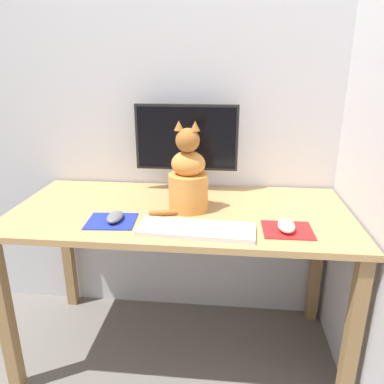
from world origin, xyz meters
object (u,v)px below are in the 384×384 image
(computer_mouse_left, at_px, (115,217))
(computer_mouse_right, at_px, (286,226))
(keyboard, at_px, (196,229))
(monitor, at_px, (186,144))
(cat, at_px, (188,178))

(computer_mouse_left, xyz_separation_m, computer_mouse_right, (0.64, -0.03, 0.00))
(keyboard, xyz_separation_m, computer_mouse_right, (0.32, 0.04, 0.01))
(monitor, xyz_separation_m, cat, (0.04, -0.24, -0.09))
(computer_mouse_left, xyz_separation_m, cat, (0.27, 0.15, 0.12))
(computer_mouse_left, bearing_deg, cat, 29.75)
(computer_mouse_left, distance_m, cat, 0.33)
(computer_mouse_right, bearing_deg, computer_mouse_left, 177.62)
(keyboard, height_order, computer_mouse_left, computer_mouse_left)
(keyboard, height_order, computer_mouse_right, computer_mouse_right)
(computer_mouse_right, distance_m, cat, 0.43)
(monitor, distance_m, cat, 0.26)
(monitor, distance_m, computer_mouse_left, 0.50)
(computer_mouse_left, relative_size, computer_mouse_right, 1.06)
(monitor, relative_size, cat, 1.28)
(computer_mouse_right, relative_size, cat, 0.28)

